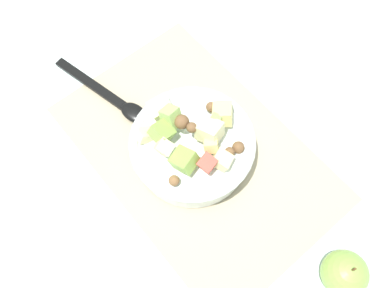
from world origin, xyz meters
TOP-DOWN VIEW (x-y plane):
  - ground_plane at (0.00, 0.00)m, footprint 2.40×2.40m
  - placemat at (0.00, 0.00)m, footprint 0.51×0.33m
  - salad_bowl at (0.00, 0.01)m, footprint 0.22×0.22m
  - serving_spoon at (0.18, 0.05)m, footprint 0.23×0.08m
  - whole_apple at (-0.32, -0.03)m, footprint 0.07×0.07m

SIDE VIEW (x-z plane):
  - ground_plane at x=0.00m, z-range 0.00..0.00m
  - placemat at x=0.00m, z-range 0.00..0.01m
  - serving_spoon at x=0.18m, z-range 0.00..0.02m
  - whole_apple at x=-0.32m, z-range -0.01..0.08m
  - salad_bowl at x=0.00m, z-range -0.01..0.10m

